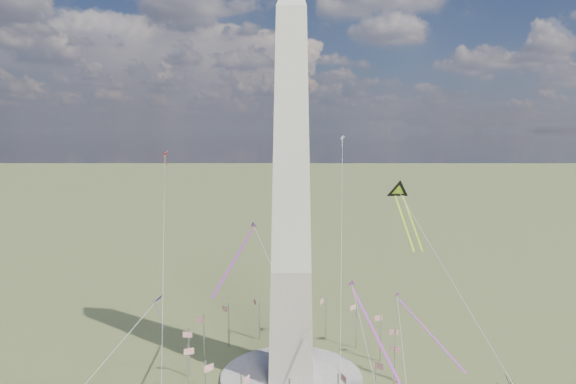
{
  "coord_description": "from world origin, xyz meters",
  "views": [
    {
      "loc": [
        1.84,
        -123.86,
        62.42
      ],
      "look_at": [
        -0.85,
        0.0,
        47.68
      ],
      "focal_mm": 32.0,
      "sensor_mm": 36.0,
      "label": 1
    }
  ],
  "objects": [
    {
      "name": "ground",
      "position": [
        0.0,
        0.0,
        0.0
      ],
      "size": [
        2000.0,
        2000.0,
        0.0
      ],
      "primitive_type": "plane",
      "color": "#545E2F",
      "rests_on": "ground"
    },
    {
      "name": "plaza",
      "position": [
        0.0,
        0.0,
        0.4
      ],
      "size": [
        36.0,
        36.0,
        0.8
      ],
      "primitive_type": "cylinder",
      "color": "#B3ACA3",
      "rests_on": "ground"
    },
    {
      "name": "washington_monument",
      "position": [
        0.0,
        0.0,
        47.95
      ],
      "size": [
        15.56,
        15.56,
        100.0
      ],
      "color": "#C0B1A1",
      "rests_on": "plaza"
    },
    {
      "name": "flagpole_ring",
      "position": [
        -0.0,
        -0.0,
        7.27
      ],
      "size": [
        54.4,
        54.4,
        13.0
      ],
      "color": "silver",
      "rests_on": "ground"
    },
    {
      "name": "kite_delta_black",
      "position": [
        28.7,
        12.66,
        45.59
      ],
      "size": [
        7.25,
        19.19,
        15.78
      ],
      "rotation": [
        0.0,
        0.0,
        3.25
      ],
      "color": "black",
      "rests_on": "ground"
    },
    {
      "name": "kite_diamond_purple",
      "position": [
        -33.1,
        -1.17,
        19.95
      ],
      "size": [
        2.33,
        3.01,
        8.78
      ],
      "rotation": [
        0.0,
        0.0,
        2.29
      ],
      "color": "#441B7A",
      "rests_on": "ground"
    },
    {
      "name": "kite_streamer_left",
      "position": [
        16.36,
        -19.37,
        23.41
      ],
      "size": [
        9.23,
        21.38,
        15.38
      ],
      "rotation": [
        0.0,
        0.0,
        3.51
      ],
      "color": "#FC272D",
      "rests_on": "ground"
    },
    {
      "name": "kite_streamer_mid",
      "position": [
        -11.8,
        -8.51,
        35.15
      ],
      "size": [
        8.65,
        18.33,
        13.33
      ],
      "rotation": [
        0.0,
        0.0,
        2.74
      ],
      "color": "#FC272D",
      "rests_on": "ground"
    },
    {
      "name": "kite_streamer_right",
      "position": [
        31.38,
        -2.79,
        16.31
      ],
      "size": [
        14.31,
        16.63,
        14.23
      ],
      "rotation": [
        0.0,
        0.0,
        3.84
      ],
      "color": "#FC272D",
      "rests_on": "ground"
    },
    {
      "name": "kite_small_red",
      "position": [
        -40.3,
        36.34,
        54.87
      ],
      "size": [
        1.48,
        2.17,
        4.58
      ],
      "rotation": [
        0.0,
        0.0,
        2.46
      ],
      "color": "red",
      "rests_on": "ground"
    },
    {
      "name": "kite_small_white",
      "position": [
        16.54,
        51.6,
        59.84
      ],
      "size": [
        1.52,
        1.34,
        4.04
      ],
      "rotation": [
        0.0,
        0.0,
        3.17
      ],
      "color": "silver",
      "rests_on": "ground"
    }
  ]
}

